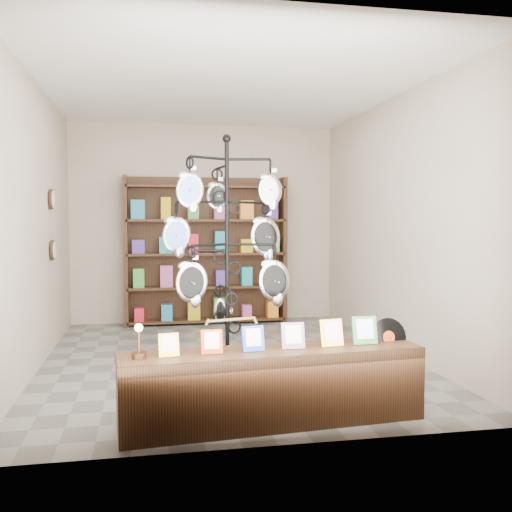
{
  "coord_description": "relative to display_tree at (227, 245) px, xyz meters",
  "views": [
    {
      "loc": [
        -0.88,
        -6.25,
        1.56
      ],
      "look_at": [
        0.13,
        -1.0,
        1.22
      ],
      "focal_mm": 40.0,
      "sensor_mm": 36.0,
      "label": 1
    }
  ],
  "objects": [
    {
      "name": "wall_clocks",
      "position": [
        -1.8,
        2.01,
        0.16
      ],
      "size": [
        0.03,
        0.24,
        0.84
      ],
      "color": "black",
      "rests_on": "ground"
    },
    {
      "name": "back_shelving",
      "position": [
        0.17,
        3.51,
        -0.31
      ],
      "size": [
        2.42,
        0.36,
        2.2
      ],
      "color": "black",
      "rests_on": "ground"
    },
    {
      "name": "ground",
      "position": [
        0.17,
        1.21,
        -1.34
      ],
      "size": [
        5.0,
        5.0,
        0.0
      ],
      "primitive_type": "plane",
      "color": "slate",
      "rests_on": "ground"
    },
    {
      "name": "front_shelf",
      "position": [
        0.23,
        -0.86,
        -1.05
      ],
      "size": [
        2.35,
        0.66,
        0.82
      ],
      "rotation": [
        0.0,
        0.0,
        0.08
      ],
      "color": "black",
      "rests_on": "ground"
    },
    {
      "name": "display_tree",
      "position": [
        0.0,
        0.0,
        0.0
      ],
      "size": [
        1.18,
        1.1,
        2.31
      ],
      "rotation": [
        0.0,
        0.0,
        0.15
      ],
      "color": "black",
      "rests_on": "ground"
    },
    {
      "name": "room_envelope",
      "position": [
        0.17,
        1.21,
        0.51
      ],
      "size": [
        5.0,
        5.0,
        5.0
      ],
      "color": "#C0AF9B",
      "rests_on": "ground"
    }
  ]
}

